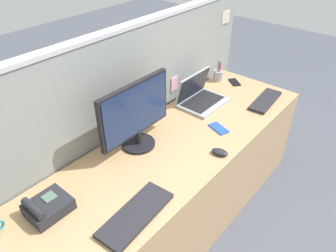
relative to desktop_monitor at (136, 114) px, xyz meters
name	(u,v)px	position (x,y,z in m)	size (l,w,h in m)	color
ground_plane	(173,220)	(0.14, -0.18, -0.93)	(10.00, 10.00, 0.00)	#4C515B
desk	(174,186)	(0.14, -0.18, -0.58)	(2.27, 0.69, 0.71)	tan
cubicle_divider	(131,125)	(0.14, 0.20, -0.25)	(2.41, 0.08, 1.37)	gray
desktop_monitor	(136,114)	(0.00, 0.00, 0.00)	(0.52, 0.21, 0.42)	black
laptop	(199,96)	(0.66, 0.01, -0.17)	(0.35, 0.26, 0.22)	#9EA0A8
desk_phone	(47,207)	(-0.66, -0.05, -0.19)	(0.20, 0.17, 0.10)	#232328
keyboard_main	(265,101)	(0.99, -0.37, -0.21)	(0.37, 0.12, 0.02)	#232328
keyboard_spare	(136,214)	(-0.40, -0.39, -0.21)	(0.41, 0.16, 0.02)	#232328
computer_mouse_right_hand	(220,152)	(0.24, -0.44, -0.21)	(0.06, 0.10, 0.03)	#232328
pen_cup	(218,75)	(1.07, 0.10, -0.18)	(0.08, 0.08, 0.18)	#99999E
cell_phone_black_slab	(235,82)	(1.12, -0.03, -0.22)	(0.06, 0.13, 0.01)	black
cell_phone_blue_case	(219,128)	(0.46, -0.30, -0.22)	(0.07, 0.14, 0.01)	blue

